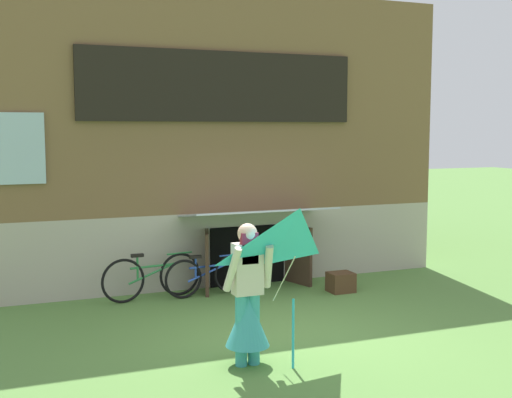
{
  "coord_description": "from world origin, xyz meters",
  "views": [
    {
      "loc": [
        -3.63,
        -7.74,
        2.77
      ],
      "look_at": [
        -0.19,
        0.89,
        1.77
      ],
      "focal_mm": 45.99,
      "sensor_mm": 36.0,
      "label": 1
    }
  ],
  "objects": [
    {
      "name": "bicycle_blue",
      "position": [
        -0.41,
        2.5,
        0.34
      ],
      "size": [
        1.52,
        0.22,
        0.7
      ],
      "rotation": [
        0.0,
        0.0,
        0.12
      ],
      "color": "black",
      "rests_on": "ground_plane"
    },
    {
      "name": "log_house",
      "position": [
        -0.0,
        5.72,
        2.58
      ],
      "size": [
        8.67,
        6.55,
        5.16
      ],
      "color": "#ADA393",
      "rests_on": "ground_plane"
    },
    {
      "name": "bicycle_green",
      "position": [
        -1.33,
        2.6,
        0.38
      ],
      "size": [
        1.68,
        0.29,
        0.77
      ],
      "rotation": [
        0.0,
        0.0,
        0.15
      ],
      "color": "black",
      "rests_on": "ground_plane"
    },
    {
      "name": "ground_plane",
      "position": [
        0.0,
        0.0,
        0.0
      ],
      "size": [
        60.0,
        60.0,
        0.0
      ],
      "primitive_type": "plane",
      "color": "#56843D"
    },
    {
      "name": "kite",
      "position": [
        -0.56,
        -1.33,
        1.43
      ],
      "size": [
        1.14,
        1.05,
        1.81
      ],
      "color": "#2DB2CC",
      "rests_on": "ground_plane"
    },
    {
      "name": "wooden_crate",
      "position": [
        1.77,
        1.88,
        0.17
      ],
      "size": [
        0.42,
        0.35,
        0.33
      ],
      "primitive_type": "cube",
      "color": "#4C331E",
      "rests_on": "ground_plane"
    },
    {
      "name": "person",
      "position": [
        -0.96,
        -0.77,
        0.71
      ],
      "size": [
        0.61,
        0.53,
        1.68
      ],
      "rotation": [
        0.0,
        0.0,
        -0.01
      ],
      "color": "teal",
      "rests_on": "ground_plane"
    }
  ]
}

